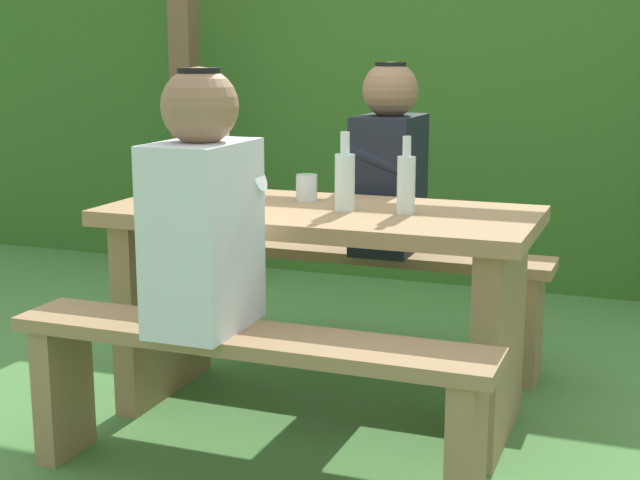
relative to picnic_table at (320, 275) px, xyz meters
name	(u,v)px	position (x,y,z in m)	size (l,w,h in m)	color
ground_plane	(320,413)	(0.00, 0.00, -0.49)	(12.00, 12.00, 0.00)	#4D833F
hedge_backdrop	(465,125)	(0.00, 2.26, 0.33)	(6.40, 0.76, 1.63)	#366723
pergola_post_left	(185,93)	(-1.35, 1.56, 0.51)	(0.12, 0.12, 1.99)	brown
picnic_table	(320,275)	(0.00, 0.00, 0.00)	(1.40, 0.64, 0.71)	#9E7A51
bench_near	(248,377)	(0.00, -0.57, -0.16)	(1.40, 0.24, 0.46)	#9E7A51
bench_far	(371,282)	(0.00, 0.57, -0.16)	(1.40, 0.24, 0.46)	#9E7A51
person_white_shirt	(203,211)	(-0.13, -0.57, 0.30)	(0.25, 0.35, 0.72)	silver
person_black_coat	(389,165)	(0.06, 0.57, 0.30)	(0.25, 0.35, 0.72)	black
drinking_glass	(307,187)	(-0.10, 0.13, 0.27)	(0.07, 0.07, 0.09)	silver
bottle_left	(227,178)	(-0.32, -0.05, 0.32)	(0.06, 0.06, 0.24)	silver
bottle_right	(345,180)	(0.09, -0.02, 0.33)	(0.07, 0.07, 0.25)	silver
bottle_center	(406,183)	(0.29, 0.00, 0.32)	(0.06, 0.06, 0.25)	silver
cell_phone	(255,195)	(-0.30, 0.15, 0.23)	(0.07, 0.14, 0.01)	silver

